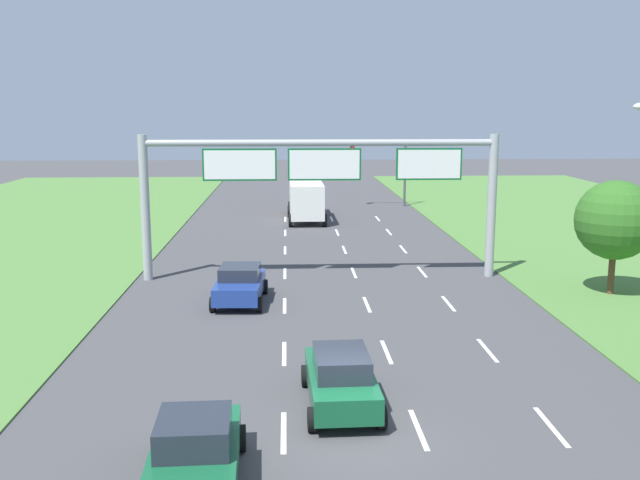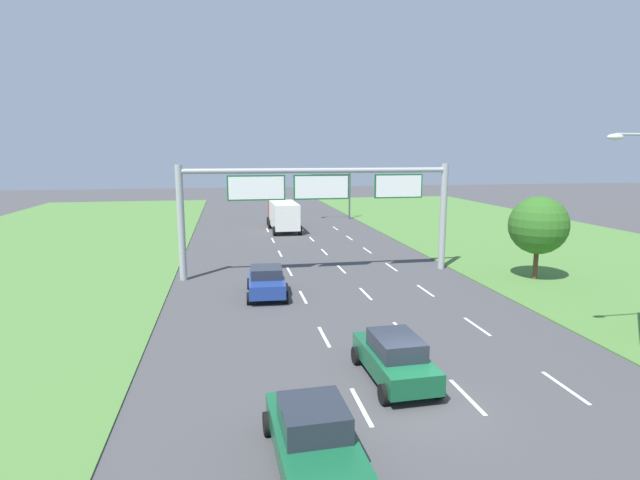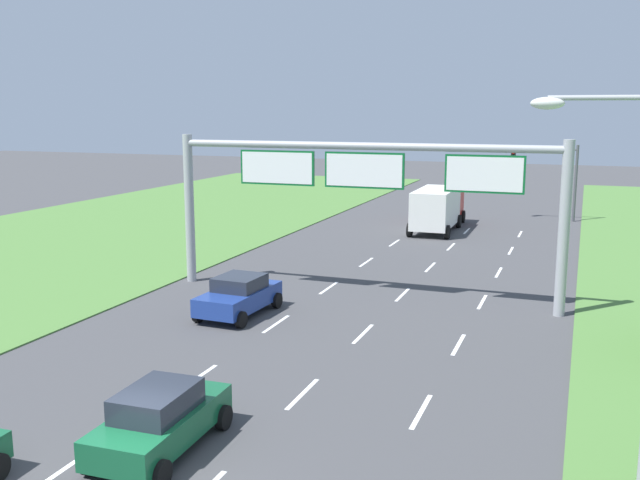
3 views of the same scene
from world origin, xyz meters
name	(u,v)px [view 1 (image 1 of 3)]	position (x,y,z in m)	size (l,w,h in m)	color
ground_plane	(351,431)	(0.00, 0.00, 0.00)	(200.00, 200.00, 0.00)	#424244
lane_dashes_inner_left	(284,327)	(-1.75, 9.00, 0.00)	(0.14, 56.40, 0.01)	white
lane_dashes_inner_right	(376,326)	(1.75, 9.00, 0.00)	(0.14, 56.40, 0.01)	white
lane_dashes_slip	(466,324)	(5.25, 9.00, 0.00)	(0.14, 56.40, 0.01)	white
car_near_red	(240,284)	(-3.66, 12.65, 0.80)	(2.30, 4.19, 1.58)	navy
car_lead_silver	(341,378)	(-0.16, 1.56, 0.82)	(2.15, 4.21, 1.62)	#145633
car_mid_lane	(195,454)	(-3.68, -2.61, 0.78)	(2.29, 4.48, 1.61)	#145633
box_truck	(306,198)	(-0.21, 35.81, 1.61)	(2.77, 8.21, 2.89)	#B21E19
sign_gantry	(323,177)	(0.12, 16.99, 4.98)	(17.24, 0.44, 7.00)	#9EA0A5
traffic_light_mast	(382,161)	(6.49, 42.95, 3.87)	(4.76, 0.49, 5.60)	#47494F
roadside_tree_mid	(615,220)	(12.80, 13.12, 3.38)	(3.50, 3.50, 5.14)	#513823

